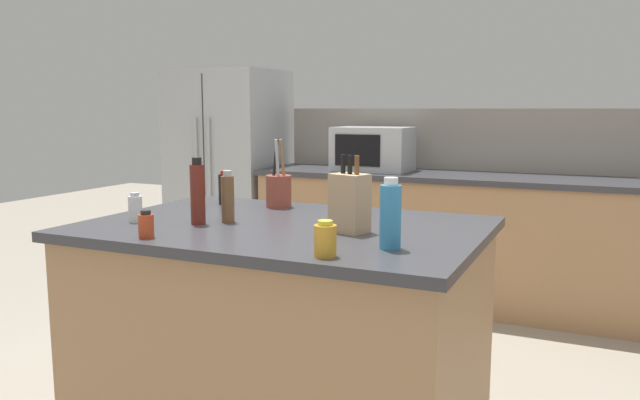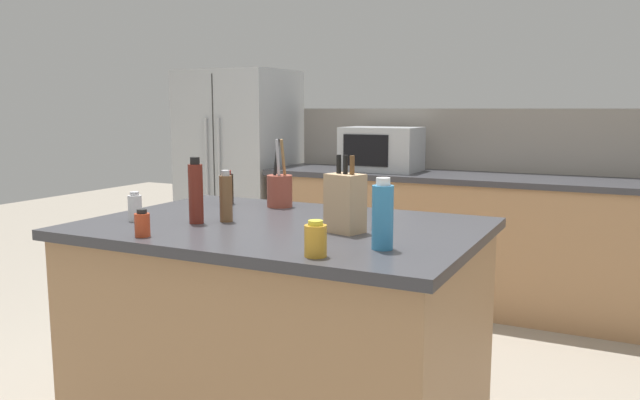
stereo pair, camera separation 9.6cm
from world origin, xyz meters
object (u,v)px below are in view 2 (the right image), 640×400
refrigerator (240,173)px  pepper_grinder (226,198)px  knife_block (345,202)px  soy_sauce_bottle (227,188)px  spice_jar_paprika (142,224)px  salt_shaker (135,207)px  vinegar_bottle (196,192)px  microwave (382,149)px  honey_jar (316,240)px  dish_soap_bottle (383,216)px  utensil_crock (280,189)px

refrigerator → pepper_grinder: refrigerator is taller
knife_block → soy_sauce_bottle: bearing=170.7°
spice_jar_paprika → salt_shaker: bearing=137.1°
soy_sauce_bottle → vinegar_bottle: vinegar_bottle is taller
refrigerator → microwave: refrigerator is taller
spice_jar_paprika → honey_jar: bearing=0.4°
refrigerator → soy_sauce_bottle: bearing=-57.7°
honey_jar → soy_sauce_bottle: (-0.88, 0.79, 0.02)m
microwave → dish_soap_bottle: microwave is taller
utensil_crock → pepper_grinder: 0.44m
knife_block → utensil_crock: bearing=157.9°
soy_sauce_bottle → utensil_crock: bearing=6.6°
vinegar_bottle → pepper_grinder: (0.09, 0.08, -0.03)m
soy_sauce_bottle → vinegar_bottle: bearing=-68.7°
knife_block → utensil_crock: utensil_crock is taller
pepper_grinder → spice_jar_paprika: bearing=-103.8°
microwave → dish_soap_bottle: bearing=-69.0°
salt_shaker → refrigerator: bearing=114.7°
utensil_crock → pepper_grinder: size_ratio=1.51×
knife_block → vinegar_bottle: (-0.62, -0.10, 0.01)m
salt_shaker → soy_sauce_bottle: (0.07, 0.56, 0.02)m
vinegar_bottle → spice_jar_paprika: 0.31m
refrigerator → honey_jar: (2.09, -2.69, 0.14)m
refrigerator → vinegar_bottle: refrigerator is taller
salt_shaker → vinegar_bottle: (0.26, 0.07, 0.07)m
knife_block → dish_soap_bottle: 0.30m
vinegar_bottle → soy_sauce_bottle: bearing=111.3°
knife_block → refrigerator: bearing=147.7°
soy_sauce_bottle → vinegar_bottle: size_ratio=0.61×
microwave → soy_sauce_bottle: bearing=-92.8°
dish_soap_bottle → honey_jar: (-0.15, -0.19, -0.06)m
microwave → knife_block: microwave is taller
refrigerator → honey_jar: 3.41m
utensil_crock → honey_jar: utensil_crock is taller
dish_soap_bottle → salt_shaker: bearing=178.1°
pepper_grinder → soy_sauce_bottle: bearing=124.5°
microwave → vinegar_bottle: size_ratio=2.07×
refrigerator → dish_soap_bottle: (2.24, -2.50, 0.20)m
knife_block → utensil_crock: (-0.53, 0.42, -0.03)m
vinegar_bottle → spice_jar_paprika: vinegar_bottle is taller
microwave → vinegar_bottle: (0.10, -2.34, -0.04)m
dish_soap_bottle → microwave: bearing=111.0°
pepper_grinder → salt_shaker: bearing=-155.8°
knife_block → vinegar_bottle: 0.62m
honey_jar → pepper_grinder: pepper_grinder is taller
vinegar_bottle → refrigerator: bearing=120.2°
dish_soap_bottle → refrigerator: bearing=131.8°
dish_soap_bottle → salt_shaker: 1.10m
utensil_crock → dish_soap_bottle: 0.98m
dish_soap_bottle → soy_sauce_bottle: size_ratio=1.46×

